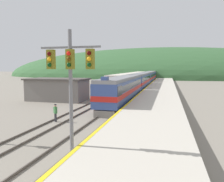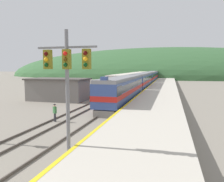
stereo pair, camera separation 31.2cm
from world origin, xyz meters
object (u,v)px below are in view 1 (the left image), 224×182
(signal_mast_main, at_px, (70,74))
(carriage_third, at_px, (149,77))
(carriage_fourth, at_px, (153,75))
(siding_train, at_px, (132,79))
(carriage_second, at_px, (141,81))
(track_worker, at_px, (55,112))
(express_train_lead_car, at_px, (123,89))

(signal_mast_main, bearing_deg, carriage_third, 91.24)
(carriage_fourth, xyz_separation_m, siding_train, (-3.82, -34.02, -0.19))
(carriage_third, relative_size, carriage_fourth, 1.00)
(carriage_second, bearing_deg, carriage_third, 90.00)
(carriage_second, height_order, signal_mast_main, signal_mast_main)
(carriage_second, bearing_deg, carriage_fourth, 90.00)
(carriage_second, height_order, carriage_fourth, same)
(carriage_third, height_order, signal_mast_main, signal_mast_main)
(carriage_fourth, distance_m, siding_train, 34.24)
(carriage_fourth, bearing_deg, track_worker, -92.99)
(carriage_third, distance_m, track_worker, 56.05)
(carriage_second, xyz_separation_m, carriage_third, (0.00, 22.03, 0.00))
(express_train_lead_car, relative_size, carriage_third, 0.94)
(carriage_second, distance_m, siding_train, 10.75)
(carriage_second, relative_size, track_worker, 12.35)
(siding_train, relative_size, track_worker, 27.41)
(carriage_second, height_order, siding_train, carriage_second)
(carriage_third, height_order, siding_train, carriage_third)
(siding_train, height_order, signal_mast_main, signal_mast_main)
(express_train_lead_car, xyz_separation_m, signal_mast_main, (1.39, -20.33, 2.73))
(carriage_second, relative_size, carriage_fourth, 1.00)
(express_train_lead_car, height_order, signal_mast_main, signal_mast_main)
(carriage_third, distance_m, carriage_fourth, 22.03)
(siding_train, distance_m, signal_mast_main, 52.35)
(track_worker, bearing_deg, siding_train, 89.67)
(carriage_third, bearing_deg, signal_mast_main, -88.76)
(carriage_fourth, height_order, signal_mast_main, signal_mast_main)
(carriage_fourth, relative_size, signal_mast_main, 2.97)
(express_train_lead_car, bearing_deg, siding_train, 96.88)
(carriage_fourth, bearing_deg, siding_train, -96.41)
(express_train_lead_car, height_order, carriage_third, express_train_lead_car)
(express_train_lead_car, relative_size, signal_mast_main, 2.79)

